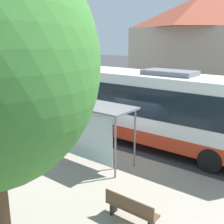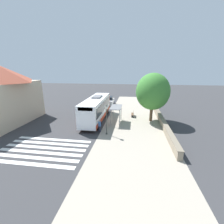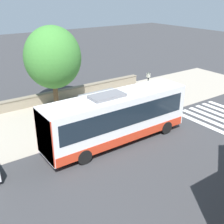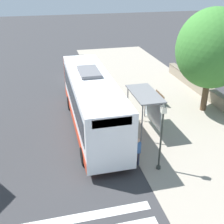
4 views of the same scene
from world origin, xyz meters
The scene contains 9 objects.
ground_plane centered at (0.00, 0.00, 0.00)m, with size 120.00×120.00×0.00m, color #353538.
sidewalk_plaza centered at (-4.50, 0.00, 0.01)m, with size 9.00×44.00×0.02m.
crosswalk_stripes centered at (5.00, 9.87, 0.00)m, with size 9.00×5.25×0.01m.
background_building centered at (15.64, 3.18, 4.62)m, with size 7.93×11.29×8.98m.
bus centered at (1.70, -0.15, 1.98)m, with size 2.69×11.02×3.83m.
bus_shelter centered at (-1.78, 0.69, 2.12)m, with size 1.63×3.37×2.57m.
pedestrian centered at (0.10, 4.51, 0.98)m, with size 0.34×0.22×1.68m.
bench centered at (-4.17, -2.87, 0.48)m, with size 0.40×1.67×0.88m.
street_lamp_near centered at (-0.93, 5.13, 2.31)m, with size 0.28×0.28×3.86m.
Camera 1 is at (-10.15, -6.85, 5.29)m, focal length 45.00 mm.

